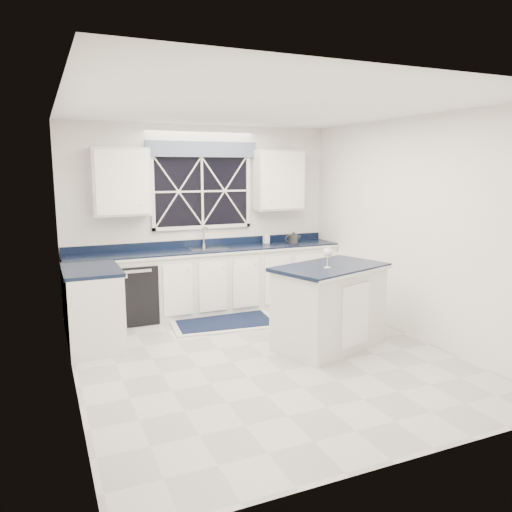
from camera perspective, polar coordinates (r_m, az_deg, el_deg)
name	(u,v)px	position (r m, az deg, el deg)	size (l,w,h in m)	color
ground	(265,357)	(5.70, 1.00, -11.41)	(4.50, 4.50, 0.00)	#B7B7B2
back_wall	(202,218)	(7.45, -6.23, 4.30)	(4.00, 0.10, 2.70)	white
base_cabinets	(190,286)	(7.06, -7.52, -3.45)	(3.99, 1.60, 0.90)	silver
countertop	(209,250)	(7.22, -5.44, 0.70)	(3.98, 0.64, 0.04)	black
dishwasher	(133,292)	(7.06, -13.90, -3.99)	(0.60, 0.58, 0.82)	black
window	(202,186)	(7.37, -6.18, 7.99)	(1.65, 0.09, 1.26)	black
upper_cabinets	(205,181)	(7.25, -5.90, 8.51)	(3.10, 0.34, 0.90)	silver
faucet	(204,236)	(7.38, -5.94, 2.29)	(0.05, 0.20, 0.30)	#ADADAF
island	(329,306)	(5.92, 8.37, -5.69)	(1.49, 1.16, 0.97)	silver
rug	(224,322)	(6.88, -3.63, -7.54)	(1.51, 1.01, 0.02)	beige
kettle	(293,238)	(7.71, 4.30, 2.08)	(0.26, 0.18, 0.18)	#2F2F31
wine_glass	(328,253)	(5.64, 8.18, 0.30)	(0.10, 0.10, 0.24)	silver
soap_bottle	(266,237)	(7.68, 1.18, 2.13)	(0.08, 0.08, 0.18)	silver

